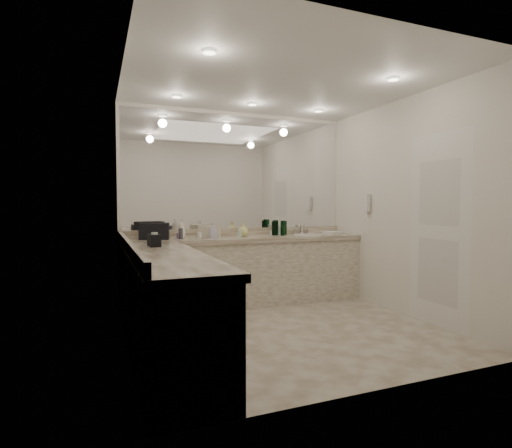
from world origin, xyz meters
name	(u,v)px	position (x,y,z in m)	size (l,w,h in m)	color
floor	(285,329)	(0.00, 0.00, 0.00)	(3.20, 3.20, 0.00)	beige
ceiling	(286,81)	(0.00, 0.00, 2.60)	(3.20, 3.20, 0.00)	white
wall_back	(238,207)	(0.00, 1.50, 1.30)	(3.20, 0.02, 2.60)	silver
wall_left	(125,207)	(-1.60, 0.00, 1.30)	(0.02, 3.00, 2.60)	silver
wall_right	(406,207)	(1.60, 0.00, 1.30)	(0.02, 3.00, 2.60)	silver
vanity_back_base	(246,273)	(0.00, 1.20, 0.42)	(3.20, 0.60, 0.84)	silver
vanity_back_top	(246,239)	(0.00, 1.19, 0.87)	(3.20, 0.64, 0.06)	beige
vanity_left_base	(165,309)	(-1.30, -0.30, 0.42)	(0.60, 2.40, 0.84)	silver
vanity_left_top	(166,257)	(-1.29, -0.30, 0.87)	(0.64, 2.42, 0.06)	beige
backsplash_back	(239,232)	(0.00, 1.48, 0.95)	(3.20, 0.04, 0.10)	beige
backsplash_left	(128,246)	(-1.58, 0.00, 0.95)	(0.04, 3.00, 0.10)	beige
mirror_back	(239,172)	(0.00, 1.49, 1.77)	(3.12, 0.01, 1.55)	white
mirror_left	(126,154)	(-1.59, 0.00, 1.77)	(0.01, 2.92, 1.55)	white
sink	(309,235)	(0.95, 1.20, 0.90)	(0.44, 0.44, 0.03)	white
faucet	(302,229)	(0.95, 1.41, 0.97)	(0.24, 0.16, 0.14)	silver
wall_phone	(366,203)	(1.56, 0.70, 1.35)	(0.06, 0.10, 0.24)	white
door	(438,230)	(1.59, -0.50, 1.05)	(0.02, 0.82, 2.10)	white
black_toiletry_bag	(154,231)	(-1.19, 1.23, 1.00)	(0.35, 0.22, 0.20)	black
black_bag_spill	(154,240)	(-1.30, 0.38, 0.96)	(0.11, 0.23, 0.13)	black
cream_cosmetic_case	(210,231)	(-0.48, 1.25, 0.98)	(0.27, 0.17, 0.16)	beige
hand_towel	(333,233)	(1.31, 1.15, 0.92)	(0.25, 0.17, 0.04)	white
lotion_left	(155,239)	(-1.30, 0.35, 0.97)	(0.06, 0.06, 0.15)	white
soap_bottle_a	(182,229)	(-0.84, 1.26, 1.02)	(0.09, 0.09, 0.23)	white
soap_bottle_b	(213,231)	(-0.47, 1.16, 1.00)	(0.09, 0.09, 0.19)	#B4AECC
soap_bottle_c	(243,230)	(-0.02, 1.26, 0.99)	(0.14, 0.14, 0.19)	#D6CF77
green_bottle_0	(274,228)	(0.46, 1.31, 1.00)	(0.07, 0.07, 0.19)	#0E4219
green_bottle_1	(283,228)	(0.55, 1.22, 1.00)	(0.06, 0.06, 0.21)	#0E4219
green_bottle_2	(284,228)	(0.63, 1.33, 1.00)	(0.07, 0.07, 0.20)	#0E4219
green_bottle_3	(276,228)	(0.49, 1.31, 1.01)	(0.07, 0.07, 0.21)	#0E4219
green_bottle_4	(274,228)	(0.46, 1.31, 0.99)	(0.07, 0.07, 0.19)	#0E4219
amenity_bottle_0	(166,236)	(-1.04, 1.25, 0.93)	(0.06, 0.06, 0.07)	white
amenity_bottle_1	(204,234)	(-0.54, 1.30, 0.95)	(0.05, 0.05, 0.09)	#E57F66
amenity_bottle_2	(200,235)	(-0.62, 1.22, 0.94)	(0.07, 0.07, 0.08)	white
amenity_bottle_3	(272,233)	(0.45, 1.35, 0.93)	(0.05, 0.05, 0.07)	white
amenity_bottle_4	(179,236)	(-0.88, 1.28, 0.93)	(0.06, 0.06, 0.07)	#9966B2
amenity_bottle_5	(240,233)	(-0.07, 1.24, 0.95)	(0.07, 0.07, 0.09)	silver
amenity_bottle_6	(181,234)	(-0.88, 1.13, 0.97)	(0.05, 0.05, 0.13)	#3F3F4C
amenity_bottle_7	(280,231)	(0.55, 1.29, 0.96)	(0.06, 0.06, 0.13)	silver
amenity_bottle_8	(211,232)	(-0.47, 1.25, 0.97)	(0.04, 0.04, 0.13)	#F2D84C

